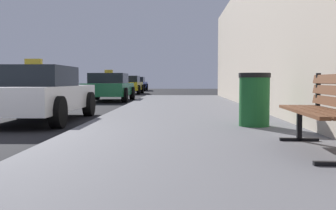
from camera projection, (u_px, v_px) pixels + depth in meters
name	position (u px, v px, depth m)	size (l,w,h in m)	color
sidewalk	(197.00, 145.00, 5.33)	(4.00, 32.00, 0.15)	#5B5B60
bench	(326.00, 106.00, 4.38)	(0.58, 1.79, 0.89)	brown
trash_bin	(254.00, 99.00, 6.85)	(0.55, 0.55, 0.93)	#195926
car_white	(37.00, 93.00, 9.06)	(1.99, 4.18, 1.43)	white
car_green	(110.00, 87.00, 18.10)	(1.98, 4.21, 1.43)	#196638
car_yellow	(128.00, 85.00, 27.79)	(2.00, 4.11, 1.27)	yellow
car_blue	(136.00, 84.00, 36.60)	(2.03, 4.35, 1.27)	#233899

